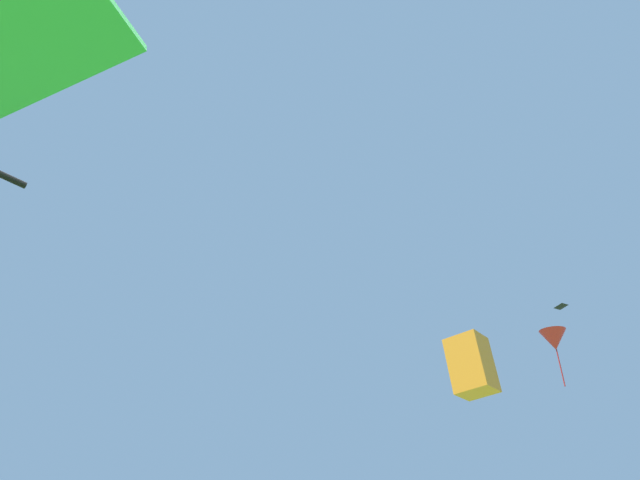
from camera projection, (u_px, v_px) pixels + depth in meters
distant_kite_red_high_left at (554, 340)px, 27.60m from camera, size 1.41×1.45×2.76m
distant_kite_black_high_right at (561, 306)px, 24.20m from camera, size 0.58×0.58×0.11m
distant_kite_orange_overhead_distant at (471, 365)px, 13.68m from camera, size 0.89×0.92×1.39m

